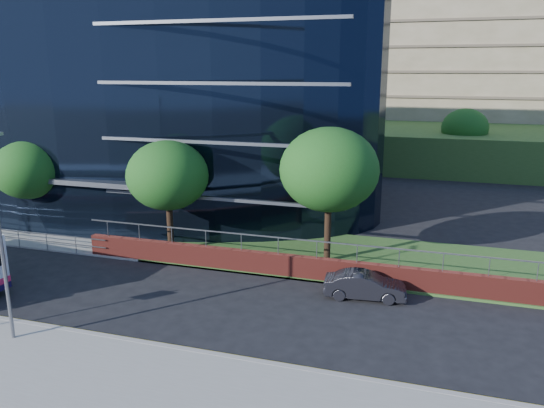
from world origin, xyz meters
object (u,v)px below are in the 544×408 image
(tree_far_d, at_px, (329,170))
(streetlight_east, at_px, (0,233))
(tree_far_c, at_px, (168,176))
(tree_far_b, at_px, (28,170))
(parked_car, at_px, (365,286))
(tree_dist_e, at_px, (465,128))

(tree_far_d, xyz_separation_m, streetlight_east, (-10.00, -12.17, -0.75))
(tree_far_c, distance_m, streetlight_east, 11.22)
(tree_far_b, xyz_separation_m, tree_far_d, (19.00, 0.50, 0.98))
(streetlight_east, relative_size, parked_car, 2.12)
(tree_far_d, bearing_deg, tree_dist_e, 75.07)
(tree_far_b, height_order, streetlight_east, streetlight_east)
(tree_dist_e, xyz_separation_m, streetlight_east, (-18.00, -42.17, -0.10))
(tree_far_c, relative_size, streetlight_east, 0.81)
(parked_car, bearing_deg, tree_far_c, 69.24)
(tree_far_b, relative_size, tree_dist_e, 0.93)
(streetlight_east, height_order, parked_car, streetlight_east)
(tree_far_d, xyz_separation_m, tree_dist_e, (8.00, 30.00, -0.65))
(tree_dist_e, bearing_deg, tree_far_b, -131.52)
(streetlight_east, xyz_separation_m, parked_car, (12.61, 8.07, -3.82))
(tree_far_d, height_order, tree_dist_e, tree_far_d)
(tree_far_d, xyz_separation_m, parked_car, (2.61, -4.10, -4.57))
(tree_far_c, bearing_deg, tree_far_b, 177.14)
(tree_far_c, relative_size, tree_far_d, 0.87)
(tree_far_b, height_order, tree_dist_e, tree_dist_e)
(streetlight_east, bearing_deg, tree_far_b, 127.63)
(tree_far_b, xyz_separation_m, tree_dist_e, (27.00, 30.50, 0.33))
(tree_far_b, bearing_deg, parked_car, -9.46)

